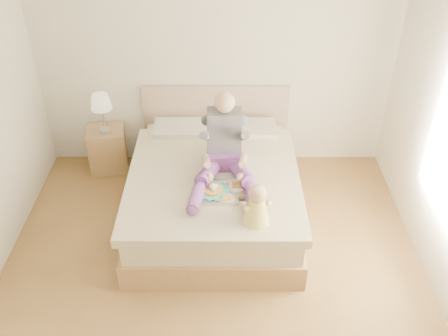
{
  "coord_description": "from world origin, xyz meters",
  "views": [
    {
      "loc": [
        0.11,
        -3.06,
        3.55
      ],
      "look_at": [
        0.1,
        0.81,
        0.76
      ],
      "focal_mm": 40.0,
      "sensor_mm": 36.0,
      "label": 1
    }
  ],
  "objects_px": {
    "bed": "(214,187)",
    "baby": "(256,207)",
    "adult": "(225,151)",
    "tray": "(224,190)",
    "nightstand": "(108,149)"
  },
  "relations": [
    {
      "from": "bed",
      "to": "baby",
      "type": "bearing_deg",
      "value": -65.97
    },
    {
      "from": "bed",
      "to": "adult",
      "type": "distance_m",
      "value": 0.56
    },
    {
      "from": "bed",
      "to": "tray",
      "type": "bearing_deg",
      "value": -77.88
    },
    {
      "from": "bed",
      "to": "adult",
      "type": "bearing_deg",
      "value": -49.58
    },
    {
      "from": "tray",
      "to": "baby",
      "type": "xyz_separation_m",
      "value": [
        0.28,
        -0.4,
        0.13
      ]
    },
    {
      "from": "adult",
      "to": "tray",
      "type": "distance_m",
      "value": 0.4
    },
    {
      "from": "bed",
      "to": "nightstand",
      "type": "xyz_separation_m",
      "value": [
        -1.29,
        0.8,
        -0.05
      ]
    },
    {
      "from": "nightstand",
      "to": "baby",
      "type": "height_order",
      "value": "baby"
    },
    {
      "from": "bed",
      "to": "baby",
      "type": "relative_size",
      "value": 5.58
    },
    {
      "from": "nightstand",
      "to": "adult",
      "type": "height_order",
      "value": "adult"
    },
    {
      "from": "adult",
      "to": "nightstand",
      "type": "bearing_deg",
      "value": 145.78
    },
    {
      "from": "nightstand",
      "to": "tray",
      "type": "height_order",
      "value": "tray"
    },
    {
      "from": "bed",
      "to": "adult",
      "type": "height_order",
      "value": "adult"
    },
    {
      "from": "adult",
      "to": "tray",
      "type": "relative_size",
      "value": 2.0
    },
    {
      "from": "adult",
      "to": "bed",
      "type": "bearing_deg",
      "value": 129.72
    }
  ]
}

